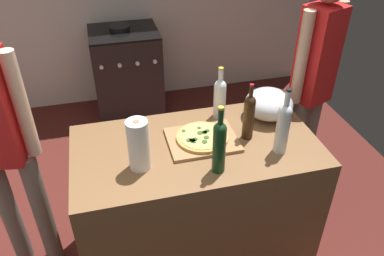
{
  "coord_description": "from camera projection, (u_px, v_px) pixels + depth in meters",
  "views": [
    {
      "loc": [
        -0.28,
        -1.13,
        2.24
      ],
      "look_at": [
        0.18,
        0.68,
        0.95
      ],
      "focal_mm": 36.13,
      "sensor_mm": 36.0,
      "label": 1
    }
  ],
  "objects": [
    {
      "name": "ground_plane",
      "position": [
        151.0,
        175.0,
        3.36
      ],
      "size": [
        4.23,
        3.44,
        0.02
      ],
      "primitive_type": "cube",
      "color": "#511E19"
    },
    {
      "name": "counter",
      "position": [
        196.0,
        201.0,
        2.47
      ],
      "size": [
        1.42,
        0.75,
        0.9
      ],
      "primitive_type": "cube",
      "color": "brown",
      "rests_on": "ground_plane"
    },
    {
      "name": "cutting_board",
      "position": [
        202.0,
        140.0,
        2.24
      ],
      "size": [
        0.4,
        0.32,
        0.02
      ],
      "primitive_type": "cube",
      "color": "#9E7247",
      "rests_on": "counter"
    },
    {
      "name": "pizza",
      "position": [
        202.0,
        137.0,
        2.23
      ],
      "size": [
        0.3,
        0.3,
        0.03
      ],
      "color": "tan",
      "rests_on": "cutting_board"
    },
    {
      "name": "mixing_bowl",
      "position": [
        269.0,
        104.0,
        2.41
      ],
      "size": [
        0.3,
        0.3,
        0.18
      ],
      "color": "#B2B2B7",
      "rests_on": "counter"
    },
    {
      "name": "paper_towel_roll",
      "position": [
        139.0,
        145.0,
        1.98
      ],
      "size": [
        0.11,
        0.11,
        0.29
      ],
      "color": "white",
      "rests_on": "counter"
    },
    {
      "name": "wine_bottle_clear",
      "position": [
        249.0,
        115.0,
        2.19
      ],
      "size": [
        0.07,
        0.07,
        0.35
      ],
      "color": "#331E0F",
      "rests_on": "counter"
    },
    {
      "name": "wine_bottle_green",
      "position": [
        283.0,
        126.0,
        2.08
      ],
      "size": [
        0.07,
        0.07,
        0.4
      ],
      "color": "silver",
      "rests_on": "counter"
    },
    {
      "name": "wine_bottle_amber",
      "position": [
        219.0,
        145.0,
        1.94
      ],
      "size": [
        0.07,
        0.07,
        0.39
      ],
      "color": "#143819",
      "rests_on": "counter"
    },
    {
      "name": "wine_bottle_dark",
      "position": [
        220.0,
        96.0,
        2.39
      ],
      "size": [
        0.08,
        0.08,
        0.34
      ],
      "color": "silver",
      "rests_on": "counter"
    },
    {
      "name": "stove",
      "position": [
        127.0,
        74.0,
        3.95
      ],
      "size": [
        0.66,
        0.59,
        0.95
      ],
      "color": "black",
      "rests_on": "ground_plane"
    },
    {
      "name": "person_in_stripes",
      "position": [
        0.0,
        137.0,
        2.09
      ],
      "size": [
        0.4,
        0.24,
        1.73
      ],
      "color": "slate",
      "rests_on": "ground_plane"
    },
    {
      "name": "person_in_red",
      "position": [
        313.0,
        79.0,
        2.62
      ],
      "size": [
        0.37,
        0.27,
        1.75
      ],
      "color": "slate",
      "rests_on": "ground_plane"
    }
  ]
}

